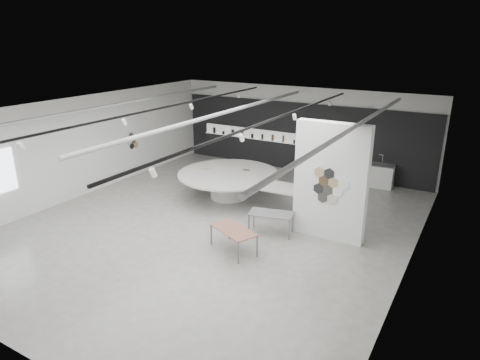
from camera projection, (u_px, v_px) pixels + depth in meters
The scene contains 7 objects.
room at pixel (211, 164), 13.54m from camera, with size 12.02×14.02×3.82m.
back_wall_display at pixel (297, 137), 19.36m from camera, with size 11.80×0.27×3.10m.
partition_column at pixel (330, 182), 12.72m from camera, with size 2.20×0.38×3.60m.
display_island at pixel (230, 182), 16.27m from camera, with size 5.11×4.09×0.99m.
sample_table_wood at pixel (233, 231), 12.24m from camera, with size 1.63×1.26×0.68m.
sample_table_stone at pixel (271, 215), 13.33m from camera, with size 1.47×0.99×0.69m.
kitchen_counter at pixel (372, 175), 17.65m from camera, with size 1.72×0.75×1.33m.
Camera 1 is at (7.25, -10.73, 5.97)m, focal length 32.00 mm.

